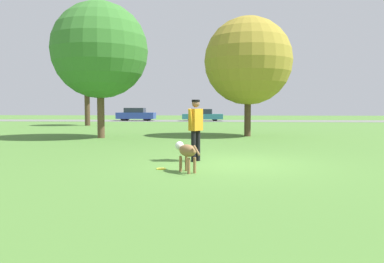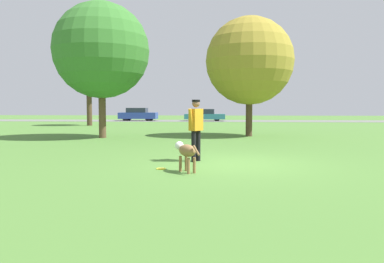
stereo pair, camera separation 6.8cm
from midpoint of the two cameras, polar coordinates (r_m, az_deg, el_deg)
ground_plane at (r=10.18m, az=5.77°, el=-4.89°), size 120.00×120.00×0.00m
far_road_strip at (r=41.89m, az=4.45°, el=1.62°), size 120.00×6.00×0.01m
person at (r=10.47m, az=0.38°, el=1.04°), size 0.43×0.63×1.73m
dog at (r=8.78m, az=-1.10°, el=-3.05°), size 0.69×0.91×0.70m
frisbee at (r=9.28m, az=-4.95°, el=-5.67°), size 0.24×0.24×0.02m
tree_mid_center at (r=19.99m, az=8.45°, el=10.57°), size 4.56×4.56×6.21m
tree_far_left at (r=32.44m, az=-15.82°, el=8.46°), size 3.31×3.31×5.98m
tree_near_left at (r=19.30m, az=-13.96°, el=11.89°), size 4.71×4.71×6.67m
parked_car_blue at (r=42.71m, az=-8.61°, el=2.59°), size 4.30×1.78×1.46m
parked_car_teal at (r=41.63m, az=1.58°, el=2.51°), size 4.50×1.86×1.33m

